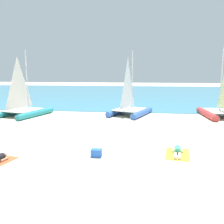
# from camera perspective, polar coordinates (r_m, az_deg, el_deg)

# --- Properties ---
(ground_plane) EXTENTS (120.00, 120.00, 0.00)m
(ground_plane) POSITION_cam_1_polar(r_m,az_deg,el_deg) (21.23, 1.47, -1.25)
(ground_plane) COLOR beige
(ocean_water) EXTENTS (120.00, 40.00, 0.05)m
(ocean_water) POSITION_cam_1_polar(r_m,az_deg,el_deg) (43.44, 4.40, 4.30)
(ocean_water) COLOR teal
(ocean_water) RESTS_ON ground
(sailboat_teal) EXTENTS (3.92, 5.01, 5.74)m
(sailboat_teal) POSITION_cam_1_polar(r_m,az_deg,el_deg) (23.17, -19.52, 1.26)
(sailboat_teal) COLOR teal
(sailboat_teal) RESTS_ON ground
(sailboat_red) EXTENTS (3.23, 4.76, 5.95)m
(sailboat_red) POSITION_cam_1_polar(r_m,az_deg,el_deg) (23.16, 23.88, 1.06)
(sailboat_red) COLOR #CC3838
(sailboat_red) RESTS_ON ground
(sailboat_blue) EXTENTS (4.08, 5.04, 5.69)m
(sailboat_blue) POSITION_cam_1_polar(r_m,az_deg,el_deg) (22.25, 4.04, 1.45)
(sailboat_blue) COLOR blue
(sailboat_blue) RESTS_ON ground
(towel_right) EXTENTS (1.35, 2.03, 0.01)m
(towel_right) POSITION_cam_1_polar(r_m,az_deg,el_deg) (12.50, 14.75, -9.28)
(towel_right) COLOR yellow
(towel_right) RESTS_ON ground
(sunbather_right) EXTENTS (0.62, 1.57, 0.30)m
(sunbather_right) POSITION_cam_1_polar(r_m,az_deg,el_deg) (12.52, 14.78, -8.64)
(sunbather_right) COLOR #3FB28C
(sunbather_right) RESTS_ON towel_right
(cooler_box) EXTENTS (0.50, 0.36, 0.36)m
(cooler_box) POSITION_cam_1_polar(r_m,az_deg,el_deg) (11.73, -3.57, -9.34)
(cooler_box) COLOR blue
(cooler_box) RESTS_ON ground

